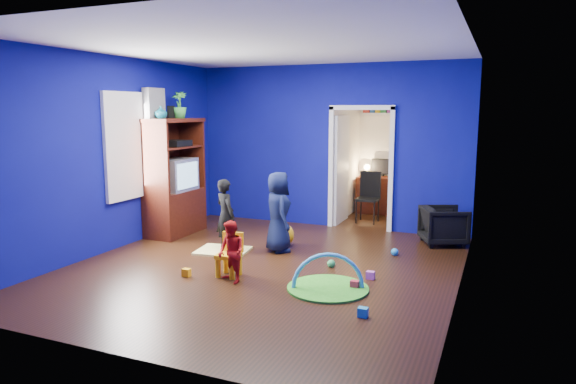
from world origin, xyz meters
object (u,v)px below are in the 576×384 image
at_px(folding_chair, 368,198).
at_px(study_desk, 379,195).
at_px(vase, 161,112).
at_px(hopper_ball, 282,235).
at_px(armchair, 444,226).
at_px(tv_armoire, 174,177).
at_px(child_navy, 278,212).
at_px(child_black, 226,215).
at_px(play_mat, 328,288).
at_px(kid_chair, 229,257).
at_px(crt_tv, 176,175).
at_px(toddler_red, 231,252).

bearing_deg(folding_chair, study_desk, 90.00).
bearing_deg(vase, hopper_ball, 5.92).
bearing_deg(armchair, tv_armoire, 79.87).
xyz_separation_m(child_navy, vase, (-2.07, 0.04, 1.46)).
height_order(child_black, hopper_ball, child_black).
relative_size(tv_armoire, folding_chair, 2.13).
relative_size(tv_armoire, play_mat, 2.02).
bearing_deg(play_mat, kid_chair, -179.28).
relative_size(study_desk, folding_chair, 0.96).
distance_m(tv_armoire, crt_tv, 0.06).
distance_m(armchair, kid_chair, 3.58).
distance_m(child_navy, crt_tv, 2.10).
distance_m(vase, folding_chair, 4.05).
distance_m(armchair, study_desk, 2.55).
bearing_deg(kid_chair, child_navy, 78.38).
bearing_deg(toddler_red, vase, 173.52).
xyz_separation_m(child_navy, study_desk, (0.74, 3.44, -0.23)).
distance_m(vase, crt_tv, 1.09).
bearing_deg(tv_armoire, hopper_ball, -2.55).
xyz_separation_m(child_navy, folding_chair, (0.74, 2.48, -0.14)).
xyz_separation_m(vase, kid_chair, (1.96, -1.35, -1.81)).
xyz_separation_m(crt_tv, folding_chair, (2.77, 2.14, -0.56)).
distance_m(tv_armoire, folding_chair, 3.57).
bearing_deg(crt_tv, folding_chair, 37.62).
height_order(child_navy, crt_tv, crt_tv).
bearing_deg(play_mat, hopper_ball, 129.22).
relative_size(child_black, vase, 5.25).
bearing_deg(folding_chair, armchair, -36.25).
height_order(toddler_red, study_desk, toddler_red).
bearing_deg(child_navy, folding_chair, -55.23).
relative_size(child_black, crt_tv, 1.55).
xyz_separation_m(tv_armoire, play_mat, (3.28, -1.64, -0.97)).
height_order(armchair, vase, vase).
height_order(child_black, vase, vase).
bearing_deg(child_black, toddler_red, 153.30).
xyz_separation_m(toddler_red, hopper_ball, (-0.09, 1.76, -0.20)).
bearing_deg(study_desk, play_mat, -84.32).
xyz_separation_m(crt_tv, study_desk, (2.77, 3.10, -0.65)).
xyz_separation_m(armchair, folding_chair, (-1.50, 1.10, 0.16)).
bearing_deg(toddler_red, study_desk, 111.77).
height_order(kid_chair, play_mat, kid_chair).
xyz_separation_m(crt_tv, hopper_ball, (1.98, -0.09, -0.83)).
relative_size(hopper_ball, study_desk, 0.43).
distance_m(tv_armoire, kid_chair, 2.67).
xyz_separation_m(toddler_red, study_desk, (0.70, 4.95, -0.01)).
bearing_deg(vase, armchair, 17.23).
relative_size(armchair, child_black, 0.61).
relative_size(vase, tv_armoire, 0.11).
height_order(child_navy, tv_armoire, tv_armoire).
relative_size(tv_armoire, hopper_ball, 5.23).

